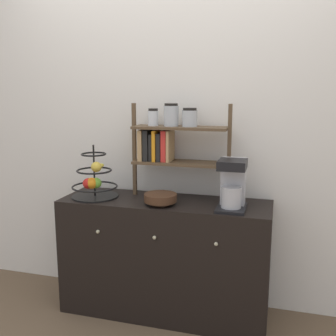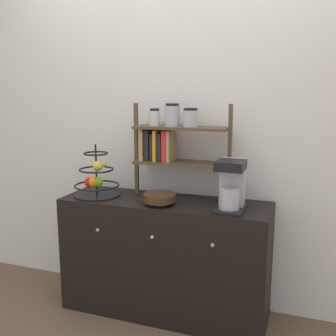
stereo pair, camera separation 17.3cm
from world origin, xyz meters
name	(u,v)px [view 1 (the left image)]	position (x,y,z in m)	size (l,w,h in m)	color
ground_plane	(155,328)	(0.00, 0.00, 0.00)	(12.00, 12.00, 0.00)	brown
wall_back	(175,122)	(0.00, 0.48, 1.30)	(7.00, 0.05, 2.60)	silver
sideboard	(165,257)	(0.00, 0.22, 0.40)	(1.39, 0.46, 0.80)	black
coffee_maker	(232,184)	(0.45, 0.17, 0.95)	(0.18, 0.24, 0.31)	black
fruit_stand	(94,181)	(-0.48, 0.17, 0.91)	(0.32, 0.32, 0.36)	black
wooden_bowl	(161,198)	(0.00, 0.12, 0.84)	(0.21, 0.21, 0.07)	#422819
shelf_hutch	(169,139)	(0.00, 0.33, 1.19)	(0.68, 0.20, 0.64)	brown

